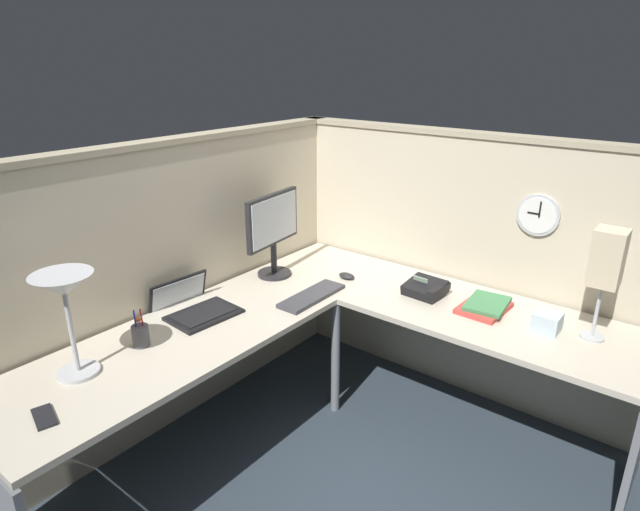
{
  "coord_description": "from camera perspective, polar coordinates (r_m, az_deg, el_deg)",
  "views": [
    {
      "loc": [
        -1.98,
        -1.41,
        1.97
      ],
      "look_at": [
        0.2,
        0.31,
        0.93
      ],
      "focal_mm": 30.0,
      "sensor_mm": 36.0,
      "label": 1
    }
  ],
  "objects": [
    {
      "name": "pen_cup",
      "position": [
        2.57,
        -18.6,
        -8.07
      ],
      "size": [
        0.08,
        0.08,
        0.18
      ],
      "color": "#4C4C51",
      "rests_on": "desk"
    },
    {
      "name": "wall_clock",
      "position": [
        3.0,
        22.25,
        4.02
      ],
      "size": [
        0.04,
        0.22,
        0.22
      ],
      "color": "#B7BABF"
    },
    {
      "name": "computer_mouse",
      "position": [
        3.16,
        2.86,
        -2.18
      ],
      "size": [
        0.06,
        0.1,
        0.03
      ],
      "primitive_type": "ellipsoid",
      "color": "#232326",
      "rests_on": "desk"
    },
    {
      "name": "desk_lamp_paper",
      "position": [
        2.69,
        28.28,
        -0.53
      ],
      "size": [
        0.13,
        0.13,
        0.53
      ],
      "color": "#B7BABF",
      "rests_on": "desk"
    },
    {
      "name": "desk_lamp_dome",
      "position": [
        2.32,
        -25.61,
        -3.68
      ],
      "size": [
        0.24,
        0.24,
        0.44
      ],
      "color": "#B7BABF",
      "rests_on": "desk"
    },
    {
      "name": "laptop",
      "position": [
        2.85,
        -13.44,
        -5.28
      ],
      "size": [
        0.37,
        0.4,
        0.22
      ],
      "color": "black",
      "rests_on": "desk"
    },
    {
      "name": "monitor",
      "position": [
        3.12,
        -5.02,
        2.87
      ],
      "size": [
        0.46,
        0.2,
        0.5
      ],
      "color": "#232326",
      "rests_on": "desk"
    },
    {
      "name": "cubicle_wall_right",
      "position": [
        3.29,
        15.21,
        -1.14
      ],
      "size": [
        0.12,
        2.37,
        1.58
      ],
      "color": "beige",
      "rests_on": "ground"
    },
    {
      "name": "ground_plane",
      "position": [
        3.12,
        2.23,
        -18.48
      ],
      "size": [
        6.8,
        6.8,
        0.0
      ],
      "primitive_type": "plane",
      "color": "#2D3842"
    },
    {
      "name": "cubicle_wall_back",
      "position": [
        3.03,
        -15.22,
        -3.02
      ],
      "size": [
        2.57,
        0.12,
        1.58
      ],
      "color": "beige",
      "rests_on": "ground"
    },
    {
      "name": "desk",
      "position": [
        2.64,
        1.38,
        -9.79
      ],
      "size": [
        2.35,
        2.15,
        0.73
      ],
      "color": "beige",
      "rests_on": "ground"
    },
    {
      "name": "book_stack",
      "position": [
        2.91,
        17.21,
        -5.18
      ],
      "size": [
        0.3,
        0.23,
        0.04
      ],
      "color": "#BF3F38",
      "rests_on": "desk"
    },
    {
      "name": "office_phone",
      "position": [
        2.99,
        11.26,
        -3.52
      ],
      "size": [
        0.2,
        0.22,
        0.11
      ],
      "color": "black",
      "rests_on": "desk"
    },
    {
      "name": "keyboard",
      "position": [
        2.91,
        -0.87,
        -4.33
      ],
      "size": [
        0.43,
        0.15,
        0.02
      ],
      "primitive_type": "cube",
      "rotation": [
        0.0,
        0.0,
        0.01
      ],
      "color": "#38383D",
      "rests_on": "desk"
    },
    {
      "name": "tissue_box",
      "position": [
        2.79,
        23.05,
        -6.55
      ],
      "size": [
        0.12,
        0.12,
        0.09
      ],
      "primitive_type": "cube",
      "color": "silver",
      "rests_on": "desk"
    },
    {
      "name": "cell_phone",
      "position": [
        2.26,
        -27.34,
        -15.04
      ],
      "size": [
        0.1,
        0.16,
        0.01
      ],
      "primitive_type": "cube",
      "rotation": [
        0.0,
        0.0,
        -0.27
      ],
      "color": "black",
      "rests_on": "desk"
    }
  ]
}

